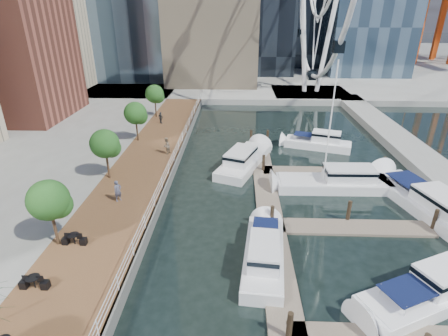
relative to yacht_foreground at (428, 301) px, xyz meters
name	(u,v)px	position (x,y,z in m)	size (l,w,h in m)	color
ground	(229,307)	(-11.30, -0.90, 0.00)	(520.00, 520.00, 0.00)	black
boardwalk	(139,178)	(-20.30, 14.10, 0.50)	(6.00, 60.00, 1.00)	brown
seawall	(170,178)	(-17.30, 14.10, 0.50)	(0.25, 60.00, 1.00)	#595954
land_far	(237,59)	(-11.30, 101.10, 0.50)	(200.00, 114.00, 1.00)	gray
breakwater	(424,162)	(8.70, 19.10, 0.50)	(4.00, 60.00, 1.00)	gray
pier	(310,94)	(2.70, 51.10, 0.50)	(14.00, 12.00, 1.00)	gray
railing	(168,169)	(-17.40, 14.10, 1.52)	(0.10, 60.00, 1.05)	white
floating_docks	(332,209)	(-3.33, 9.08, 0.49)	(16.00, 34.00, 2.60)	#6D6051
street_trees	(105,144)	(-22.70, 13.10, 4.29)	(2.60, 42.60, 4.60)	#3F2B1C
cafe_tables	(21,311)	(-21.70, -2.90, 1.37)	(2.50, 13.70, 0.74)	black
yacht_foreground	(428,301)	(0.00, 0.00, 0.00)	(2.64, 9.86, 2.15)	white
pedestrian_near	(118,191)	(-20.49, 8.88, 1.89)	(0.65, 0.43, 1.78)	#4C4E65
pedestrian_mid	(166,146)	(-18.52, 19.06, 1.91)	(0.88, 0.69, 1.82)	#7D6B56
pedestrian_far	(161,118)	(-21.35, 29.93, 1.78)	(0.91, 0.38, 1.55)	#2F343B
moored_yachts	(336,198)	(-2.19, 11.80, 0.00)	(21.66, 38.64, 11.50)	silver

